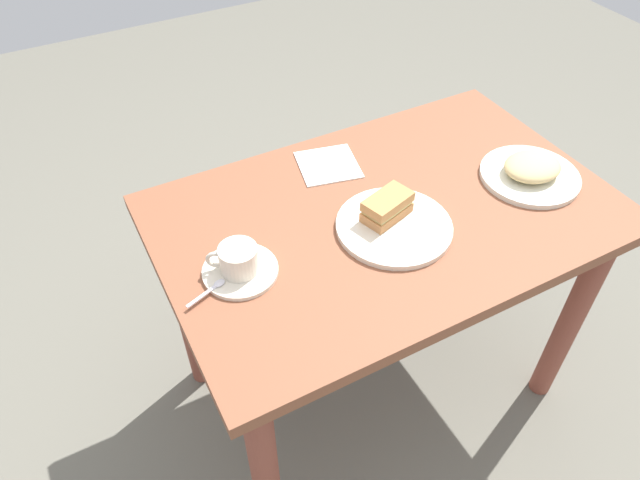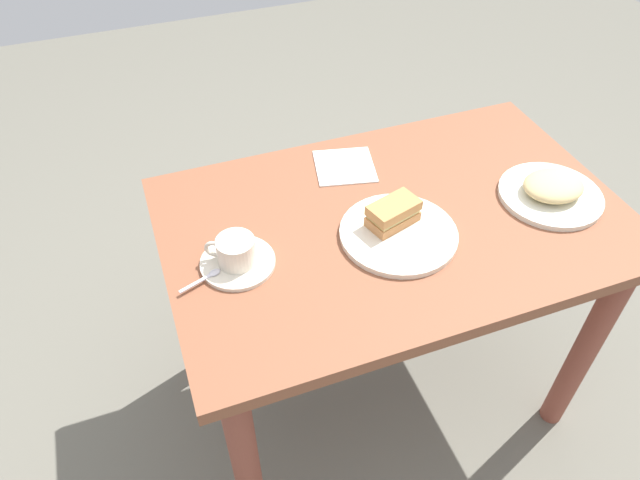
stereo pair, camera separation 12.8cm
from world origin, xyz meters
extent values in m
plane|color=#656357|center=(0.00, 0.00, 0.00)|extent=(6.00, 6.00, 0.00)
cube|color=brown|center=(0.00, 0.00, 0.72)|extent=(1.09, 0.70, 0.03)
cylinder|color=brown|center=(-0.47, -0.28, 0.35)|extent=(0.06, 0.06, 0.71)
cylinder|color=brown|center=(0.47, -0.28, 0.35)|extent=(0.06, 0.06, 0.71)
cylinder|color=brown|center=(-0.47, 0.28, 0.35)|extent=(0.06, 0.06, 0.71)
cylinder|color=brown|center=(0.47, 0.28, 0.35)|extent=(0.06, 0.06, 0.71)
cylinder|color=beige|center=(-0.02, -0.06, 0.75)|extent=(0.27, 0.27, 0.01)
cube|color=#BF7D48|center=(-0.02, -0.03, 0.77)|extent=(0.13, 0.10, 0.02)
cube|color=#D0C578|center=(-0.02, -0.03, 0.78)|extent=(0.12, 0.09, 0.01)
cube|color=#B87F47|center=(-0.02, -0.03, 0.80)|extent=(0.13, 0.10, 0.02)
cylinder|color=beige|center=(-0.39, -0.02, 0.75)|extent=(0.16, 0.16, 0.01)
cylinder|color=beige|center=(-0.39, -0.02, 0.78)|extent=(0.08, 0.08, 0.06)
cylinder|color=#AE7D48|center=(-0.39, -0.02, 0.81)|extent=(0.07, 0.07, 0.01)
torus|color=beige|center=(-0.43, 0.00, 0.78)|extent=(0.04, 0.03, 0.04)
cube|color=silver|center=(-0.49, -0.06, 0.75)|extent=(0.07, 0.03, 0.00)
ellipsoid|color=silver|center=(-0.44, -0.04, 0.75)|extent=(0.03, 0.03, 0.01)
cylinder|color=silver|center=(0.38, -0.06, 0.75)|extent=(0.25, 0.25, 0.01)
ellipsoid|color=tan|center=(0.38, -0.06, 0.78)|extent=(0.15, 0.12, 0.04)
cube|color=white|center=(-0.04, 0.22, 0.74)|extent=(0.18, 0.18, 0.00)
camera|label=1|loc=(-0.64, -0.85, 1.66)|focal=32.76mm
camera|label=2|loc=(-0.52, -0.90, 1.66)|focal=32.76mm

